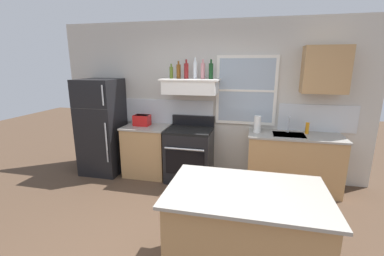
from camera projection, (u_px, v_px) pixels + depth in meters
ground_plane at (171, 253)px, 2.81m from camera, size 16.00×16.00×0.00m
back_wall at (210, 101)px, 4.58m from camera, size 5.40×0.11×2.70m
refrigerator at (102, 127)px, 4.77m from camera, size 0.70×0.72×1.73m
counter_left_of_stove at (147, 150)px, 4.73m from camera, size 0.79×0.63×0.91m
toaster at (142, 120)px, 4.65m from camera, size 0.30×0.20×0.19m
stove_range at (190, 154)px, 4.52m from camera, size 0.76×0.69×1.09m
range_hood_shelf at (191, 86)px, 4.33m from camera, size 0.96×0.52×0.24m
bottle_olive_oil_square at (171, 72)px, 4.35m from camera, size 0.06×0.06×0.24m
bottle_amber_wine at (179, 71)px, 4.33m from camera, size 0.07×0.07×0.29m
bottle_red_label_wine at (186, 71)px, 4.27m from camera, size 0.07×0.07×0.31m
bottle_clear_tall at (195, 70)px, 4.28m from camera, size 0.06×0.06×0.34m
bottle_rose_pink at (203, 71)px, 4.25m from camera, size 0.07×0.07×0.31m
bottle_dark_green_wine at (211, 71)px, 4.19m from camera, size 0.07×0.07×0.31m
counter_right_with_sink at (293, 162)px, 4.18m from camera, size 1.43×0.63×0.91m
sink_faucet at (289, 122)px, 4.14m from camera, size 0.03×0.17×0.28m
paper_towel_roll at (257, 124)px, 4.17m from camera, size 0.11×0.11×0.27m
dish_soap_bottle at (307, 128)px, 4.10m from camera, size 0.06×0.06×0.18m
kitchen_island at (244, 235)px, 2.39m from camera, size 1.40×0.90×0.91m
upper_cabinet_right at (325, 70)px, 3.89m from camera, size 0.64×0.32×0.70m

